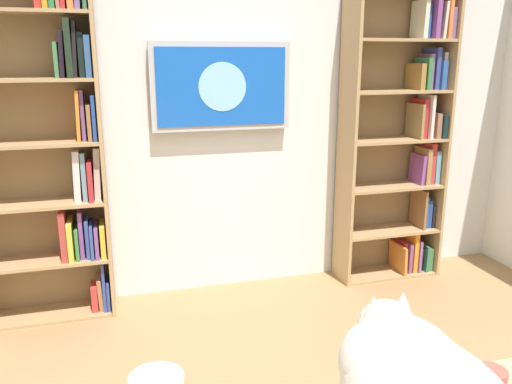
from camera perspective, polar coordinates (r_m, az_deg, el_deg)
name	(u,v)px	position (r m, az deg, el deg)	size (l,w,h in m)	color
wall_back	(224,96)	(3.52, -3.58, 10.54)	(4.52, 0.06, 2.70)	silver
bookshelf_left	(404,138)	(3.88, 16.02, 5.80)	(0.76, 0.28, 2.06)	tan
bookshelf_right	(49,141)	(3.31, -21.90, 5.28)	(0.80, 0.28, 2.23)	tan
wall_mounted_tv	(221,87)	(3.42, -3.86, 11.57)	(0.92, 0.07, 0.57)	#B7B7BC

